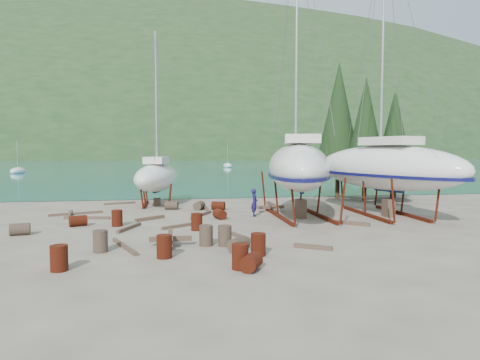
{
  "coord_description": "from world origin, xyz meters",
  "views": [
    {
      "loc": [
        -2.94,
        -20.68,
        4.08
      ],
      "look_at": [
        0.81,
        3.0,
        2.41
      ],
      "focal_mm": 32.0,
      "sensor_mm": 36.0,
      "label": 1
    }
  ],
  "objects": [
    {
      "name": "drum_0",
      "position": [
        -6.77,
        -5.68,
        0.44
      ],
      "size": [
        0.58,
        0.58,
        0.88
      ],
      "primitive_type": "cylinder",
      "color": "maroon",
      "rests_on": "ground"
    },
    {
      "name": "drum_14",
      "position": [
        -1.75,
        0.95,
        0.44
      ],
      "size": [
        0.58,
        0.58,
        0.88
      ],
      "primitive_type": "cylinder",
      "color": "maroon",
      "rests_on": "ground"
    },
    {
      "name": "timber_pile_fore",
      "position": [
        -3.06,
        -2.41,
        0.3
      ],
      "size": [
        1.8,
        1.8,
        0.6
      ],
      "color": "brown",
      "rests_on": "ground"
    },
    {
      "name": "timber_5",
      "position": [
        0.28,
        -1.69,
        0.08
      ],
      "size": [
        1.23,
        2.78,
        0.16
      ],
      "primitive_type": "cube",
      "rotation": [
        0.0,
        0.0,
        0.38
      ],
      "color": "brown",
      "rests_on": "ground"
    },
    {
      "name": "drum_12",
      "position": [
        -0.34,
        -6.67,
        0.29
      ],
      "size": [
        0.93,
        1.05,
        0.58
      ],
      "primitive_type": "cylinder",
      "rotation": [
        1.57,
        0.0,
        2.65
      ],
      "color": "maroon",
      "rests_on": "ground"
    },
    {
      "name": "moored_boat_left",
      "position": [
        -30.0,
        60.0,
        0.39
      ],
      "size": [
        2.0,
        5.0,
        6.05
      ],
      "color": "white",
      "rests_on": "ground"
    },
    {
      "name": "timber_0",
      "position": [
        -6.9,
        12.45,
        0.07
      ],
      "size": [
        2.24,
        0.96,
        0.14
      ],
      "primitive_type": "cube",
      "rotation": [
        0.0,
        0.0,
        1.93
      ],
      "color": "brown",
      "rests_on": "ground"
    },
    {
      "name": "timber_8",
      "position": [
        -4.28,
        4.64,
        0.09
      ],
      "size": [
        1.67,
        1.46,
        0.19
      ],
      "primitive_type": "cube",
      "rotation": [
        0.0,
        0.0,
        2.27
      ],
      "color": "brown",
      "rests_on": "ground"
    },
    {
      "name": "drum_11",
      "position": [
        -1.16,
        8.51,
        0.29
      ],
      "size": [
        0.89,
        1.04,
        0.58
      ],
      "primitive_type": "cylinder",
      "rotation": [
        1.57,
        0.0,
        2.73
      ],
      "color": "#2D2823",
      "rests_on": "ground"
    },
    {
      "name": "drum_13",
      "position": [
        -3.28,
        -4.47,
        0.44
      ],
      "size": [
        0.58,
        0.58,
        0.88
      ],
      "primitive_type": "cylinder",
      "color": "maroon",
      "rests_on": "ground"
    },
    {
      "name": "timber_10",
      "position": [
        -1.22,
        5.6,
        0.08
      ],
      "size": [
        1.5,
        2.69,
        0.16
      ],
      "primitive_type": "cube",
      "rotation": [
        0.0,
        0.0,
        2.66
      ],
      "color": "brown",
      "rests_on": "ground"
    },
    {
      "name": "drum_15",
      "position": [
        -10.22,
        1.03,
        0.29
      ],
      "size": [
        0.98,
        0.75,
        0.58
      ],
      "primitive_type": "cylinder",
      "rotation": [
        1.57,
        0.0,
        1.78
      ],
      "color": "#2D2823",
      "rests_on": "ground"
    },
    {
      "name": "drum_1",
      "position": [
        -0.33,
        -3.87,
        0.29
      ],
      "size": [
        1.01,
        1.05,
        0.58
      ],
      "primitive_type": "cylinder",
      "rotation": [
        1.57,
        0.0,
        2.43
      ],
      "color": "#2D2823",
      "rests_on": "ground"
    },
    {
      "name": "drum_16",
      "position": [
        -5.83,
        -3.11,
        0.44
      ],
      "size": [
        0.58,
        0.58,
        0.88
      ],
      "primitive_type": "cylinder",
      "color": "#2D2823",
      "rests_on": "ground"
    },
    {
      "name": "drum_7",
      "position": [
        0.3,
        -4.7,
        0.44
      ],
      "size": [
        0.58,
        0.58,
        0.88
      ],
      "primitive_type": "cylinder",
      "color": "maroon",
      "rests_on": "ground"
    },
    {
      "name": "bay_water",
      "position": [
        0.0,
        315.0,
        0.01
      ],
      "size": [
        700.0,
        700.0,
        0.0
      ],
      "primitive_type": "plane",
      "color": "#185F7A",
      "rests_on": "ground"
    },
    {
      "name": "large_sailboat_near",
      "position": [
        4.64,
        4.47,
        3.1
      ],
      "size": [
        6.46,
        12.72,
        19.25
      ],
      "rotation": [
        0.0,
        0.0,
        -0.25
      ],
      "color": "white",
      "rests_on": "ground"
    },
    {
      "name": "drum_9",
      "position": [
        -3.03,
        8.89,
        0.29
      ],
      "size": [
        0.98,
        0.75,
        0.58
      ],
      "primitive_type": "cylinder",
      "rotation": [
        1.57,
        0.0,
        1.36
      ],
      "color": "#2D2823",
      "rests_on": "ground"
    },
    {
      "name": "moored_boat_far",
      "position": [
        -8.0,
        110.0,
        0.39
      ],
      "size": [
        2.0,
        5.0,
        6.05
      ],
      "color": "white",
      "rests_on": "ground"
    },
    {
      "name": "far_house_left",
      "position": [
        -60.0,
        190.0,
        2.92
      ],
      "size": [
        6.6,
        5.6,
        5.6
      ],
      "color": "beige",
      "rests_on": "ground"
    },
    {
      "name": "timber_3",
      "position": [
        -4.96,
        -2.54,
        0.07
      ],
      "size": [
        1.35,
        3.01,
        0.15
      ],
      "primitive_type": "cube",
      "rotation": [
        0.0,
        0.0,
        0.39
      ],
      "color": "brown",
      "rests_on": "ground"
    },
    {
      "name": "timber_pile_aft",
      "position": [
        3.5,
        6.88,
        0.3
      ],
      "size": [
        1.8,
        1.8,
        0.6
      ],
      "color": "brown",
      "rests_on": "ground"
    },
    {
      "name": "timber_1",
      "position": [
        6.68,
        1.26,
        0.1
      ],
      "size": [
        1.71,
        1.53,
        0.19
      ],
      "primitive_type": "cube",
      "rotation": [
        0.0,
        0.0,
        0.85
      ],
      "color": "brown",
      "rests_on": "ground"
    },
    {
      "name": "drum_6",
      "position": [
        -0.2,
        4.38,
        0.29
      ],
      "size": [
        0.81,
        1.01,
        0.58
      ],
      "primitive_type": "cylinder",
      "rotation": [
        1.57,
        0.0,
        0.29
      ],
      "color": "maroon",
      "rests_on": "ground"
    },
    {
      "name": "drum_5",
      "position": [
        -0.77,
        -2.79,
        0.44
      ],
      "size": [
        0.58,
        0.58,
        0.88
      ],
      "primitive_type": "cylinder",
      "color": "#2D2823",
      "rests_on": "ground"
    },
    {
      "name": "far_house_center",
      "position": [
        -20.0,
        190.0,
        2.92
      ],
      "size": [
        6.6,
        5.6,
        5.6
      ],
      "color": "beige",
      "rests_on": "ground"
    },
    {
      "name": "timber_11",
      "position": [
        -2.55,
        2.0,
        0.08
      ],
      "size": [
        2.01,
        1.52,
        0.15
      ],
      "primitive_type": "cube",
      "rotation": [
        0.0,
        0.0,
        2.2
      ],
      "color": "brown",
      "rests_on": "ground"
    },
    {
      "name": "cypress_far_right",
      "position": [
        15.5,
        13.0,
        5.21
      ],
      "size": [
        3.24,
        3.24,
        9.0
      ],
      "color": "black",
      "rests_on": "ground"
    },
    {
      "name": "timber_15",
      "position": [
        -9.0,
        7.47,
        0.07
      ],
      "size": [
        3.09,
        1.36,
        0.15
      ],
      "primitive_type": "cube",
      "rotation": [
        0.0,
        0.0,
        1.95
      ],
      "color": "brown",
      "rests_on": "ground"
    },
    {
      "name": "timber_2",
      "position": [
        -9.34,
        7.33,
        0.09
      ],
      "size": [
        0.52,
        2.18,
        0.19
      ],
      "primitive_type": "cube",
      "rotation": [
        0.0,
        0.0,
        0.16
      ],
      "color": "brown",
      "rests_on": "ground"
    },
    {
      "name": "worker",
      "position": [
        2.03,
        5.04,
        0.85
      ],
      "size": [
        0.53,
        0.69,
        1.7
      ],
      "primitive_type": "imported",
      "rotation": [
        0.0,
        0.0,
        1.36
      ],
      "color": "#18114E",
      "rests_on": "ground"
    },
    {
      "name": "timber_12",
      "position": [
        -5.19,
        1.78,
        0.08
      ],
      "size": [
        1.05,
        2.29,
        0.17
      ],
      "primitive_type": "cube",
      "rotation": [
        0.0,
        0.0,
        2.76
      ],
      "color": "brown",
      "rests_on": "ground"
    },
    {
      "name": "drum_8",
      "position": [
        -5.91,
        2.8,
        0.44
      ],
      "size": [
        0.58,
        0.58,
        0.88
      ],
      "primitive_type": "cylinder",
      "color": "maroon",
      "rests_on": "ground"
    },
    {
      "name": "small_sailboat_shore",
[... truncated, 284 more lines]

